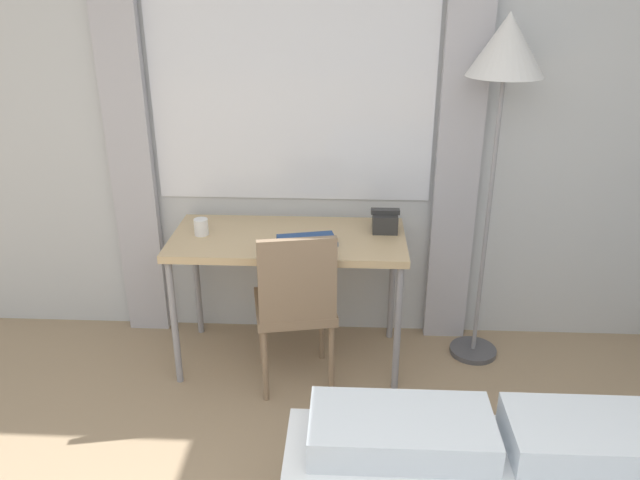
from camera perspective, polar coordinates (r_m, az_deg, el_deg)
name	(u,v)px	position (r m, az deg, el deg)	size (l,w,h in m)	color
wall_back_with_window	(333,110)	(3.47, 1.20, 11.83)	(4.94, 0.13, 2.70)	silver
desk	(289,247)	(3.32, -2.90, -0.63)	(1.24, 0.59, 0.76)	tan
desk_chair	(296,301)	(3.17, -2.25, -5.59)	(0.47, 0.47, 0.90)	#8C7259
standing_lamp	(505,66)	(3.24, 16.55, 15.02)	(0.37, 0.37, 1.88)	#4C4C51
telephone	(385,221)	(3.36, 5.95, 1.73)	(0.15, 0.14, 0.12)	#2D2D2D
book	(307,240)	(3.21, -1.21, -0.02)	(0.33, 0.23, 0.02)	navy
mug	(201,227)	(3.35, -10.81, 1.18)	(0.07, 0.07, 0.09)	white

